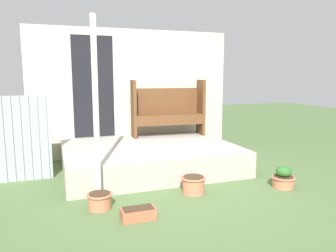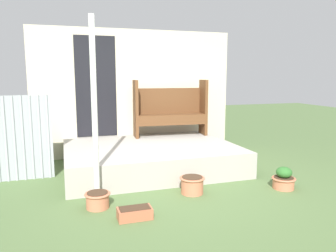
# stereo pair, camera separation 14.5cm
# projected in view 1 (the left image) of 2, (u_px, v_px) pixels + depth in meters

# --- Properties ---
(ground_plane) EXTENTS (24.00, 24.00, 0.00)m
(ground_plane) POSITION_uv_depth(u_px,v_px,m) (175.00, 188.00, 4.91)
(ground_plane) COLOR #516B3D
(porch_slab) EXTENTS (2.98, 2.27, 0.43)m
(porch_slab) POSITION_uv_depth(u_px,v_px,m) (149.00, 157.00, 5.91)
(porch_slab) COLOR #A8A399
(porch_slab) RESTS_ON ground_plane
(house_wall) EXTENTS (4.18, 0.08, 2.60)m
(house_wall) POSITION_uv_depth(u_px,v_px,m) (131.00, 93.00, 6.81)
(house_wall) COLOR beige
(house_wall) RESTS_ON ground_plane
(support_post) EXTENTS (0.08, 0.08, 2.43)m
(support_post) POSITION_uv_depth(u_px,v_px,m) (96.00, 111.00, 4.24)
(support_post) COLOR white
(support_post) RESTS_ON ground_plane
(bench) EXTENTS (1.51, 0.51, 1.15)m
(bench) POSITION_uv_depth(u_px,v_px,m) (168.00, 108.00, 6.74)
(bench) COLOR brown
(bench) RESTS_ON porch_slab
(flower_pot_left) EXTENTS (0.33, 0.33, 0.21)m
(flower_pot_left) POSITION_uv_depth(u_px,v_px,m) (100.00, 200.00, 4.14)
(flower_pot_left) COLOR #C67251
(flower_pot_left) RESTS_ON ground_plane
(flower_pot_middle) EXTENTS (0.36, 0.36, 0.25)m
(flower_pot_middle) POSITION_uv_depth(u_px,v_px,m) (193.00, 184.00, 4.68)
(flower_pot_middle) COLOR #C67251
(flower_pot_middle) RESTS_ON ground_plane
(flower_pot_right) EXTENTS (0.35, 0.35, 0.33)m
(flower_pot_right) POSITION_uv_depth(u_px,v_px,m) (283.00, 178.00, 4.92)
(flower_pot_right) COLOR #C67251
(flower_pot_right) RESTS_ON ground_plane
(planter_box_rect) EXTENTS (0.40, 0.21, 0.14)m
(planter_box_rect) POSITION_uv_depth(u_px,v_px,m) (138.00, 214.00, 3.84)
(planter_box_rect) COLOR #B26042
(planter_box_rect) RESTS_ON ground_plane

